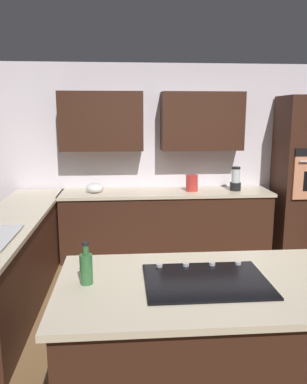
% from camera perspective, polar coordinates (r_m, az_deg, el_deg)
% --- Properties ---
extents(ground_plane, '(14.00, 14.00, 0.00)m').
position_cam_1_polar(ground_plane, '(3.91, 6.21, -18.06)').
color(ground_plane, brown).
extents(wall_back, '(6.00, 0.44, 2.60)m').
position_cam_1_polar(wall_back, '(5.43, 1.79, 6.38)').
color(wall_back, silver).
rests_on(wall_back, ground).
extents(lower_cabinets_back, '(2.80, 0.60, 0.86)m').
position_cam_1_polar(lower_cabinets_back, '(5.30, 1.82, -4.88)').
color(lower_cabinets_back, '#381E14').
rests_on(lower_cabinets_back, ground).
extents(countertop_back, '(2.84, 0.64, 0.04)m').
position_cam_1_polar(countertop_back, '(5.20, 1.85, -0.12)').
color(countertop_back, beige).
rests_on(countertop_back, lower_cabinets_back).
extents(lower_cabinets_side, '(0.60, 2.90, 0.86)m').
position_cam_1_polar(lower_cabinets_side, '(4.32, -19.96, -9.45)').
color(lower_cabinets_side, '#381E14').
rests_on(lower_cabinets_side, ground).
extents(countertop_side, '(0.64, 2.94, 0.04)m').
position_cam_1_polar(countertop_side, '(4.19, -20.38, -3.68)').
color(countertop_side, beige).
rests_on(countertop_side, lower_cabinets_side).
extents(island_base, '(1.77, 0.97, 0.86)m').
position_cam_1_polar(island_base, '(2.70, 7.50, -22.15)').
color(island_base, '#381E14').
rests_on(island_base, ground).
extents(island_top, '(1.85, 1.05, 0.04)m').
position_cam_1_polar(island_top, '(2.48, 7.77, -13.46)').
color(island_top, beige).
rests_on(island_top, island_base).
extents(wall_oven, '(0.80, 0.66, 2.16)m').
position_cam_1_polar(wall_oven, '(5.71, 21.73, 2.18)').
color(wall_oven, '#381E14').
rests_on(wall_oven, ground).
extents(cooktop, '(0.76, 0.56, 0.03)m').
position_cam_1_polar(cooktop, '(2.48, 7.76, -12.83)').
color(cooktop, black).
rests_on(cooktop, island_top).
extents(blender, '(0.15, 0.15, 0.32)m').
position_cam_1_polar(blender, '(5.35, 12.05, 1.69)').
color(blender, black).
rests_on(blender, countertop_back).
extents(mixing_bowl, '(0.23, 0.23, 0.13)m').
position_cam_1_polar(mixing_bowl, '(5.16, -8.69, 0.62)').
color(mixing_bowl, white).
rests_on(mixing_bowl, countertop_back).
extents(kettle, '(0.16, 0.16, 0.22)m').
position_cam_1_polar(kettle, '(5.21, 5.70, 1.32)').
color(kettle, red).
rests_on(kettle, countertop_back).
extents(oil_bottle, '(0.08, 0.08, 0.27)m').
position_cam_1_polar(oil_bottle, '(2.43, -9.93, -10.94)').
color(oil_bottle, '#336B38').
rests_on(oil_bottle, island_top).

